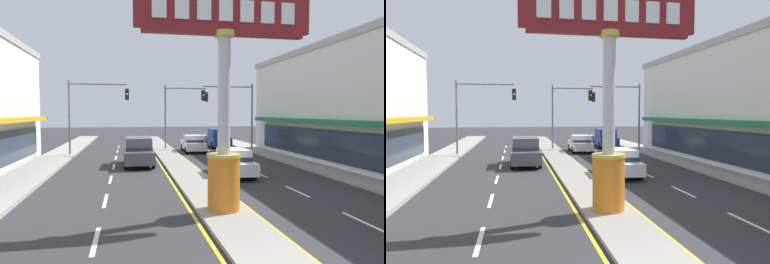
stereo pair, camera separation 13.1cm
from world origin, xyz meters
The scene contains 12 objects.
median_strip centered at (0.00, 18.00, 0.07)m, with size 1.85×52.00×0.14m, color gray.
sidewalk_left centered at (-8.78, 16.00, 0.09)m, with size 2.52×60.00×0.18m, color #9E9B93.
sidewalk_right centered at (8.78, 16.00, 0.09)m, with size 2.52×60.00×0.18m, color #9E9B93.
lane_markings centered at (0.00, 16.65, 0.00)m, with size 8.59×52.00×0.01m.
district_sign centered at (0.00, 6.59, 4.18)m, with size 6.20×1.19×7.72m.
traffic_light_left_side centered at (-6.16, 23.97, 4.25)m, with size 4.86×0.46×6.20m.
traffic_light_right_side centered at (6.16, 24.56, 4.25)m, with size 4.86×0.46×6.20m.
traffic_light_median_far centered at (1.77, 27.34, 4.19)m, with size 4.20×0.46×6.20m.
suv_near_right_lane centered at (5.87, 28.83, 0.98)m, with size 2.14×4.69×1.90m.
suv_far_right_lane centered at (-2.58, 18.26, 0.98)m, with size 1.98×4.61×1.90m.
sedan_mid_left_lane centered at (2.57, 13.50, 0.79)m, with size 2.02×4.39×1.53m.
sedan_far_left_oncoming centered at (2.57, 25.32, 0.79)m, with size 1.93×4.35×1.53m.
Camera 1 is at (-3.33, -4.77, 3.57)m, focal length 31.64 mm.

